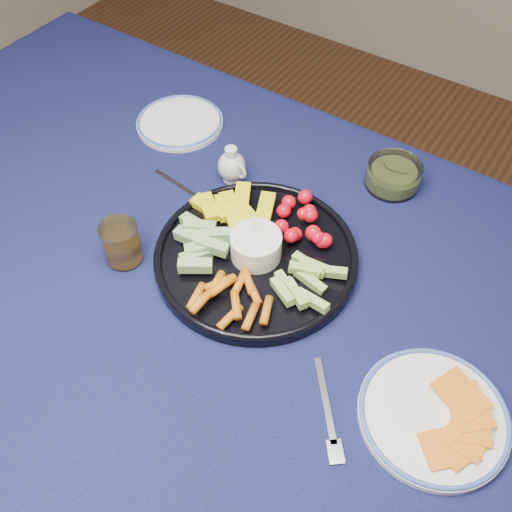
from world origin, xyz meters
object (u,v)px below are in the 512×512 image
Objects in this scene: dining_table at (185,293)px; crudite_platter at (255,253)px; cheese_plate at (434,414)px; juice_tumbler at (122,245)px; side_plate_extra at (180,122)px; creamer_pitcher at (232,166)px; pickle_bowl at (393,176)px.

crudite_platter is (0.10, 0.08, 0.11)m from dining_table.
cheese_plate is (0.38, -0.10, -0.01)m from crudite_platter.
juice_tumbler is 0.39m from side_plate_extra.
crudite_platter reaches higher than cheese_plate.
pickle_bowl is (0.27, 0.17, -0.01)m from creamer_pitcher.
cheese_plate is at bearing -14.51° from crudite_platter.
side_plate_extra is at bearing 114.35° from juice_tumbler.
pickle_bowl reaches higher than dining_table.
dining_table is at bearing -141.77° from crudite_platter.
juice_tumbler is 0.42× the size of side_plate_extra.
juice_tumbler reaches higher than creamer_pitcher.
dining_table is 15.44× the size of pickle_bowl.
cheese_plate is at bearing -1.98° from dining_table.
creamer_pitcher is at bearing 155.09° from cheese_plate.
juice_tumbler is at bearing -177.44° from cheese_plate.
side_plate_extra is at bearing 158.83° from creamer_pitcher.
pickle_bowl is at bearing 31.16° from creamer_pitcher.
cheese_plate is 0.58m from juice_tumbler.
creamer_pitcher is at bearing -148.84° from pickle_bowl.
cheese_plate is 2.75× the size of juice_tumbler.
dining_table is at bearing -77.12° from creamer_pitcher.
creamer_pitcher is at bearing 136.09° from crudite_platter.
dining_table is 0.41m from side_plate_extra.
cheese_plate is (0.54, -0.25, -0.02)m from creamer_pitcher.
juice_tumbler is (-0.09, -0.04, 0.12)m from dining_table.
juice_tumbler is (-0.04, -0.28, 0.00)m from creamer_pitcher.
juice_tumbler is (-0.31, -0.44, 0.01)m from pickle_bowl.
creamer_pitcher is at bearing -21.17° from side_plate_extra.
juice_tumbler is at bearing -155.23° from dining_table.
dining_table is at bearing -50.93° from side_plate_extra.
pickle_bowl is (0.22, 0.40, 0.11)m from dining_table.
pickle_bowl is at bearing 10.64° from side_plate_extra.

